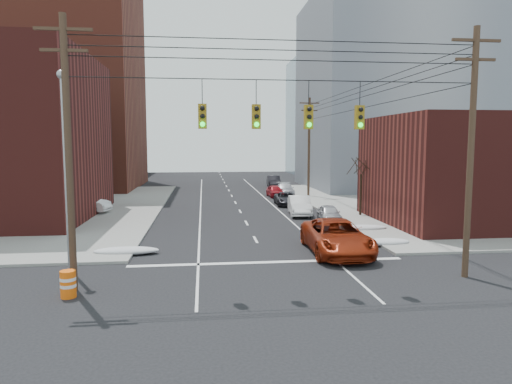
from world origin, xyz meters
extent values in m
plane|color=black|center=(0.00, 0.00, 0.00)|extent=(160.00, 160.00, 0.00)
cube|color=gray|center=(27.00, 27.00, 0.07)|extent=(40.00, 40.00, 0.15)
cube|color=brown|center=(-24.00, 48.00, 15.00)|extent=(24.00, 20.00, 30.00)
cube|color=#531C19|center=(-26.00, 74.00, 6.00)|extent=(22.00, 18.00, 12.00)
cube|color=gray|center=(22.00, 44.00, 12.50)|extent=(22.00, 20.00, 25.00)
cube|color=gray|center=(24.00, 70.00, 11.00)|extent=(20.00, 18.00, 22.00)
cube|color=#531C19|center=(18.00, 16.00, 4.00)|extent=(16.00, 12.00, 8.00)
cylinder|color=#473323|center=(-8.50, 3.00, 5.50)|extent=(0.28, 0.28, 11.00)
cube|color=#473323|center=(-8.50, 3.00, 10.40)|extent=(2.20, 0.12, 0.12)
cube|color=#473323|center=(-8.50, 3.00, 9.60)|extent=(1.80, 0.12, 0.12)
cylinder|color=#473323|center=(8.50, 3.00, 5.50)|extent=(0.28, 0.28, 11.00)
cube|color=#473323|center=(8.50, 3.00, 10.40)|extent=(2.20, 0.12, 0.12)
cube|color=#473323|center=(8.50, 3.00, 9.60)|extent=(1.80, 0.12, 0.12)
cylinder|color=#473323|center=(8.50, 34.00, 5.50)|extent=(0.28, 0.28, 11.00)
cube|color=#473323|center=(8.50, 34.00, 10.40)|extent=(2.20, 0.12, 0.12)
cube|color=#473323|center=(8.50, 34.00, 9.60)|extent=(1.80, 0.12, 0.12)
cylinder|color=black|center=(0.00, 3.00, 8.60)|extent=(17.00, 0.04, 0.04)
cylinder|color=black|center=(-3.20, 3.00, 8.10)|extent=(0.03, 0.03, 1.00)
cube|color=olive|center=(-3.20, 3.00, 7.10)|extent=(0.35, 0.30, 1.00)
sphere|color=black|center=(-3.20, 2.83, 7.42)|extent=(0.20, 0.20, 0.20)
sphere|color=black|center=(-3.20, 2.83, 7.10)|extent=(0.20, 0.20, 0.20)
sphere|color=#0CE526|center=(-3.20, 2.83, 6.78)|extent=(0.20, 0.20, 0.20)
cylinder|color=black|center=(-1.00, 3.00, 8.10)|extent=(0.03, 0.03, 1.00)
cube|color=olive|center=(-1.00, 3.00, 7.10)|extent=(0.35, 0.30, 1.00)
sphere|color=black|center=(-1.00, 2.83, 7.42)|extent=(0.20, 0.20, 0.20)
sphere|color=black|center=(-1.00, 2.83, 7.10)|extent=(0.20, 0.20, 0.20)
sphere|color=#0CE526|center=(-1.00, 2.83, 6.78)|extent=(0.20, 0.20, 0.20)
cylinder|color=black|center=(1.20, 3.00, 8.10)|extent=(0.03, 0.03, 1.00)
cube|color=olive|center=(1.20, 3.00, 7.10)|extent=(0.35, 0.30, 1.00)
sphere|color=black|center=(1.20, 2.83, 7.42)|extent=(0.20, 0.20, 0.20)
sphere|color=black|center=(1.20, 2.83, 7.10)|extent=(0.20, 0.20, 0.20)
sphere|color=#0CE526|center=(1.20, 2.83, 6.78)|extent=(0.20, 0.20, 0.20)
cylinder|color=black|center=(3.40, 3.00, 8.10)|extent=(0.03, 0.03, 1.00)
cube|color=olive|center=(3.40, 3.00, 7.10)|extent=(0.35, 0.30, 1.00)
sphere|color=black|center=(3.40, 2.83, 7.42)|extent=(0.20, 0.20, 0.20)
sphere|color=black|center=(3.40, 2.83, 7.10)|extent=(0.20, 0.20, 0.20)
sphere|color=#0CE526|center=(3.40, 2.83, 6.78)|extent=(0.20, 0.20, 0.20)
cylinder|color=gray|center=(-9.50, 6.00, 4.50)|extent=(0.18, 0.18, 9.00)
sphere|color=gray|center=(-9.50, 6.00, 9.10)|extent=(0.44, 0.44, 0.44)
cylinder|color=black|center=(9.60, 20.00, 1.75)|extent=(0.20, 0.20, 3.50)
cylinder|color=black|center=(9.98, 20.12, 4.07)|extent=(0.27, 0.82, 1.19)
cylinder|color=black|center=(9.82, 20.57, 4.16)|extent=(1.17, 0.54, 1.38)
cylinder|color=black|center=(9.17, 20.74, 4.19)|extent=(1.44, 1.00, 1.48)
cylinder|color=black|center=(9.20, 20.06, 4.07)|extent=(0.17, 0.84, 1.19)
cylinder|color=black|center=(9.15, 19.58, 4.16)|extent=(0.82, 0.99, 1.40)
cylinder|color=black|center=(9.66, 19.15, 4.19)|extent=(1.74, 0.21, 1.43)
cylinder|color=black|center=(9.93, 19.77, 4.07)|extent=(0.48, 0.73, 1.20)
ellipsoid|color=silver|center=(-7.40, 9.00, 0.21)|extent=(3.50, 1.08, 0.42)
ellipsoid|color=silver|center=(7.40, 9.50, 0.21)|extent=(3.00, 1.08, 0.42)
ellipsoid|color=silver|center=(7.40, 14.00, 0.21)|extent=(4.00, 1.08, 0.42)
imported|color=maroon|center=(4.02, 8.00, 0.91)|extent=(3.24, 6.66, 1.82)
imported|color=#BABABF|center=(6.40, 17.96, 0.63)|extent=(1.76, 3.81, 1.27)
imported|color=white|center=(4.80, 21.38, 0.79)|extent=(2.17, 4.96, 1.58)
imported|color=black|center=(4.80, 27.56, 0.62)|extent=(2.20, 4.50, 1.23)
imported|color=silver|center=(6.14, 35.76, 0.71)|extent=(2.44, 5.04, 1.41)
imported|color=maroon|center=(4.80, 34.42, 0.66)|extent=(1.80, 3.98, 1.33)
imported|color=black|center=(6.40, 46.07, 0.78)|extent=(1.99, 4.86, 1.57)
imported|color=white|center=(-13.48, 23.83, 0.94)|extent=(5.05, 2.77, 1.58)
imported|color=#A5A5AA|center=(-15.89, 23.65, 0.79)|extent=(5.02, 3.30, 1.28)
imported|color=black|center=(-17.40, 22.07, 0.85)|extent=(5.23, 3.69, 1.41)
imported|color=#BDBCC2|center=(-19.06, 23.25, 0.89)|extent=(4.49, 2.23, 1.47)
cylinder|color=#FF610D|center=(-8.50, 2.18, 0.53)|extent=(0.63, 0.63, 1.07)
cylinder|color=white|center=(-8.50, 2.18, 0.75)|extent=(0.64, 0.64, 0.13)
cylinder|color=white|center=(-8.50, 2.18, 0.48)|extent=(0.64, 0.64, 0.13)
camera|label=1|loc=(-3.19, -15.87, 6.02)|focal=32.00mm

